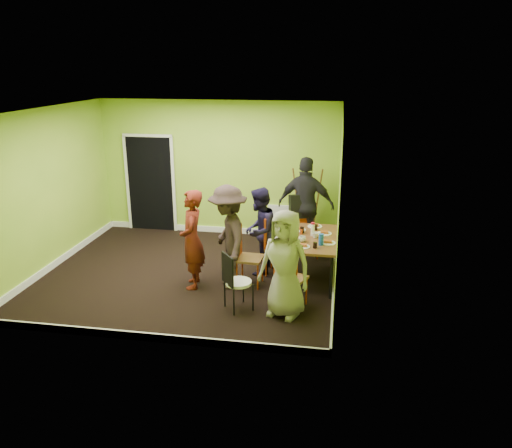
{
  "coord_description": "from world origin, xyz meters",
  "views": [
    {
      "loc": [
        2.46,
        -7.72,
        3.53
      ],
      "look_at": [
        1.17,
        0.0,
        0.97
      ],
      "focal_mm": 35.0,
      "sensor_mm": 36.0,
      "label": 1
    }
  ],
  "objects_px": {
    "person_standing": "(192,239)",
    "person_back_end": "(306,205)",
    "thermos": "(313,230)",
    "orange_bottle": "(301,232)",
    "blue_bottle": "(321,240)",
    "chair_front_end": "(289,275)",
    "easel": "(307,205)",
    "person_left_far": "(259,231)",
    "dining_table": "(309,240)",
    "person_left_near": "(228,237)",
    "chair_back_end": "(302,213)",
    "chair_bentwood": "(235,279)",
    "chair_left_near": "(245,252)",
    "person_front_end": "(285,264)",
    "chair_left_far": "(274,242)"
  },
  "relations": [
    {
      "from": "easel",
      "to": "person_standing",
      "type": "xyz_separation_m",
      "value": [
        -1.67,
        -2.5,
        0.05
      ]
    },
    {
      "from": "dining_table",
      "to": "orange_bottle",
      "type": "bearing_deg",
      "value": 136.39
    },
    {
      "from": "chair_left_near",
      "to": "person_left_far",
      "type": "distance_m",
      "value": 0.6
    },
    {
      "from": "easel",
      "to": "orange_bottle",
      "type": "xyz_separation_m",
      "value": [
        0.03,
        -1.77,
        0.03
      ]
    },
    {
      "from": "chair_left_near",
      "to": "easel",
      "type": "xyz_separation_m",
      "value": [
        0.85,
        2.29,
        0.2
      ]
    },
    {
      "from": "dining_table",
      "to": "chair_left_far",
      "type": "distance_m",
      "value": 0.63
    },
    {
      "from": "person_left_near",
      "to": "person_standing",
      "type": "bearing_deg",
      "value": -102.71
    },
    {
      "from": "chair_left_near",
      "to": "person_standing",
      "type": "relative_size",
      "value": 0.61
    },
    {
      "from": "orange_bottle",
      "to": "person_back_end",
      "type": "bearing_deg",
      "value": 90.58
    },
    {
      "from": "orange_bottle",
      "to": "person_front_end",
      "type": "relative_size",
      "value": 0.05
    },
    {
      "from": "blue_bottle",
      "to": "orange_bottle",
      "type": "height_order",
      "value": "blue_bottle"
    },
    {
      "from": "thermos",
      "to": "chair_back_end",
      "type": "bearing_deg",
      "value": 102.97
    },
    {
      "from": "dining_table",
      "to": "person_front_end",
      "type": "xyz_separation_m",
      "value": [
        -0.26,
        -1.31,
        0.1
      ]
    },
    {
      "from": "chair_back_end",
      "to": "person_left_far",
      "type": "distance_m",
      "value": 1.23
    },
    {
      "from": "thermos",
      "to": "orange_bottle",
      "type": "distance_m",
      "value": 0.2
    },
    {
      "from": "blue_bottle",
      "to": "person_left_near",
      "type": "relative_size",
      "value": 0.11
    },
    {
      "from": "chair_back_end",
      "to": "person_back_end",
      "type": "distance_m",
      "value": 0.18
    },
    {
      "from": "chair_bentwood",
      "to": "person_left_far",
      "type": "height_order",
      "value": "person_left_far"
    },
    {
      "from": "person_standing",
      "to": "easel",
      "type": "bearing_deg",
      "value": 133.76
    },
    {
      "from": "thermos",
      "to": "orange_bottle",
      "type": "relative_size",
      "value": 2.57
    },
    {
      "from": "dining_table",
      "to": "chair_left_far",
      "type": "bearing_deg",
      "value": 166.98
    },
    {
      "from": "chair_front_end",
      "to": "blue_bottle",
      "type": "relative_size",
      "value": 5.21
    },
    {
      "from": "easel",
      "to": "person_standing",
      "type": "bearing_deg",
      "value": -123.66
    },
    {
      "from": "blue_bottle",
      "to": "easel",
      "type": "bearing_deg",
      "value": 99.59
    },
    {
      "from": "person_front_end",
      "to": "orange_bottle",
      "type": "bearing_deg",
      "value": 104.2
    },
    {
      "from": "person_left_far",
      "to": "easel",
      "type": "bearing_deg",
      "value": 167.65
    },
    {
      "from": "chair_left_far",
      "to": "blue_bottle",
      "type": "height_order",
      "value": "chair_left_far"
    },
    {
      "from": "easel",
      "to": "chair_left_near",
      "type": "bearing_deg",
      "value": -110.29
    },
    {
      "from": "person_left_far",
      "to": "person_front_end",
      "type": "distance_m",
      "value": 1.6
    },
    {
      "from": "person_standing",
      "to": "person_back_end",
      "type": "relative_size",
      "value": 0.88
    },
    {
      "from": "person_left_far",
      "to": "chair_front_end",
      "type": "bearing_deg",
      "value": 36.26
    },
    {
      "from": "easel",
      "to": "orange_bottle",
      "type": "height_order",
      "value": "easel"
    },
    {
      "from": "blue_bottle",
      "to": "chair_front_end",
      "type": "bearing_deg",
      "value": -118.91
    },
    {
      "from": "chair_bentwood",
      "to": "chair_back_end",
      "type": "bearing_deg",
      "value": 124.7
    },
    {
      "from": "person_left_far",
      "to": "chair_back_end",
      "type": "bearing_deg",
      "value": 157.09
    },
    {
      "from": "chair_left_near",
      "to": "person_standing",
      "type": "bearing_deg",
      "value": -71.66
    },
    {
      "from": "chair_back_end",
      "to": "easel",
      "type": "relative_size",
      "value": 0.74
    },
    {
      "from": "blue_bottle",
      "to": "orange_bottle",
      "type": "relative_size",
      "value": 2.4
    },
    {
      "from": "chair_front_end",
      "to": "easel",
      "type": "height_order",
      "value": "easel"
    },
    {
      "from": "chair_front_end",
      "to": "orange_bottle",
      "type": "bearing_deg",
      "value": 109.08
    },
    {
      "from": "chair_front_end",
      "to": "person_back_end",
      "type": "distance_m",
      "value": 2.48
    },
    {
      "from": "chair_left_far",
      "to": "person_left_near",
      "type": "distance_m",
      "value": 0.95
    },
    {
      "from": "chair_bentwood",
      "to": "person_left_far",
      "type": "relative_size",
      "value": 0.59
    },
    {
      "from": "easel",
      "to": "person_back_end",
      "type": "xyz_separation_m",
      "value": [
        0.02,
        -0.57,
        0.16
      ]
    },
    {
      "from": "chair_left_far",
      "to": "chair_bentwood",
      "type": "height_order",
      "value": "chair_left_far"
    },
    {
      "from": "person_standing",
      "to": "chair_bentwood",
      "type": "bearing_deg",
      "value": 37.7
    },
    {
      "from": "chair_left_near",
      "to": "easel",
      "type": "height_order",
      "value": "easel"
    },
    {
      "from": "chair_left_near",
      "to": "person_front_end",
      "type": "relative_size",
      "value": 0.63
    },
    {
      "from": "chair_bentwood",
      "to": "person_left_near",
      "type": "height_order",
      "value": "person_left_near"
    },
    {
      "from": "chair_back_end",
      "to": "chair_bentwood",
      "type": "distance_m",
      "value": 2.64
    }
  ]
}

